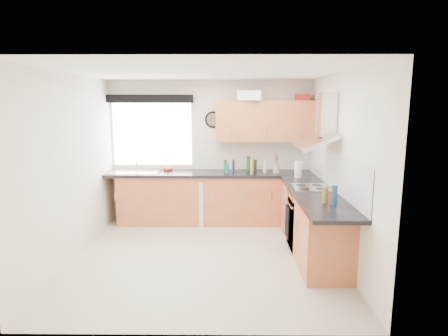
{
  "coord_description": "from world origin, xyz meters",
  "views": [
    {
      "loc": [
        0.3,
        -4.93,
        2.12
      ],
      "look_at": [
        0.25,
        0.85,
        1.1
      ],
      "focal_mm": 30.0,
      "sensor_mm": 36.0,
      "label": 1
    }
  ],
  "objects_px": {
    "oven": "(310,220)",
    "washing_machine": "(193,200)",
    "extractor_hood": "(321,128)",
    "upper_cabinets": "(265,121)"
  },
  "relations": [
    {
      "from": "oven",
      "to": "extractor_hood",
      "type": "distance_m",
      "value": 1.35
    },
    {
      "from": "oven",
      "to": "washing_machine",
      "type": "height_order",
      "value": "oven"
    },
    {
      "from": "extractor_hood",
      "to": "upper_cabinets",
      "type": "bearing_deg",
      "value": 116.13
    },
    {
      "from": "washing_machine",
      "to": "upper_cabinets",
      "type": "bearing_deg",
      "value": 18.87
    },
    {
      "from": "extractor_hood",
      "to": "oven",
      "type": "bearing_deg",
      "value": 180.0
    },
    {
      "from": "upper_cabinets",
      "to": "washing_machine",
      "type": "distance_m",
      "value": 1.89
    },
    {
      "from": "oven",
      "to": "washing_machine",
      "type": "distance_m",
      "value": 2.18
    },
    {
      "from": "upper_cabinets",
      "to": "washing_machine",
      "type": "bearing_deg",
      "value": -175.23
    },
    {
      "from": "oven",
      "to": "extractor_hood",
      "type": "relative_size",
      "value": 1.09
    },
    {
      "from": "extractor_hood",
      "to": "washing_machine",
      "type": "bearing_deg",
      "value": 147.41
    }
  ]
}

